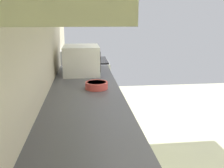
{
  "coord_description": "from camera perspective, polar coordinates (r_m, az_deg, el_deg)",
  "views": [
    {
      "loc": [
        -1.9,
        1.25,
        1.48
      ],
      "look_at": [
        -0.67,
        1.11,
        1.15
      ],
      "focal_mm": 39.94,
      "sensor_mm": 36.0,
      "label": 1
    }
  ],
  "objects": [
    {
      "name": "wall_back",
      "position": [
        1.94,
        -17.47,
        9.57
      ],
      "size": [
        4.42,
        0.12,
        2.65
      ],
      "primitive_type": "cube",
      "color": "beige",
      "rests_on": "ground_plane"
    },
    {
      "name": "oven_range",
      "position": [
        3.69,
        -5.91,
        -1.32
      ],
      "size": [
        0.63,
        0.66,
        1.06
      ],
      "color": "#B7BABF",
      "rests_on": "ground_plane"
    },
    {
      "name": "microwave",
      "position": [
        2.76,
        -6.95,
        5.53
      ],
      "size": [
        0.48,
        0.39,
        0.31
      ],
      "color": "white",
      "rests_on": "counter_run"
    },
    {
      "name": "bowl",
      "position": [
        2.16,
        -3.54,
        -0.22
      ],
      "size": [
        0.2,
        0.2,
        0.06
      ],
      "color": "#D84C47",
      "rests_on": "counter_run"
    }
  ]
}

